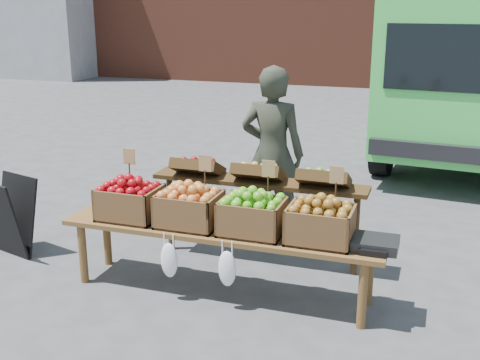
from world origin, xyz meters
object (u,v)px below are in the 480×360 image
(vendor, at_px, (272,154))
(crate_golden_apples, at_px, (130,203))
(weighing_scale, at_px, (375,243))
(delivery_van, at_px, (477,80))
(chalkboard_sign, at_px, (9,216))
(crate_russet_pears, at_px, (189,209))
(crate_green_apples, at_px, (320,225))
(crate_red_apples, at_px, (252,217))
(display_bench, at_px, (221,261))
(back_table, at_px, (258,209))

(vendor, bearing_deg, crate_golden_apples, 56.44)
(crate_golden_apples, height_order, weighing_scale, crate_golden_apples)
(delivery_van, xyz_separation_m, vendor, (-2.05, -4.33, -0.31))
(chalkboard_sign, xyz_separation_m, crate_golden_apples, (1.38, -0.11, 0.32))
(vendor, relative_size, crate_russet_pears, 3.55)
(weighing_scale, bearing_deg, crate_golden_apples, 180.00)
(delivery_van, bearing_deg, crate_green_apples, -97.13)
(delivery_van, bearing_deg, vendor, -109.81)
(weighing_scale, bearing_deg, crate_russet_pears, 180.00)
(vendor, relative_size, crate_golden_apples, 3.55)
(crate_green_apples, bearing_deg, crate_red_apples, 180.00)
(crate_red_apples, bearing_deg, vendor, 99.33)
(crate_red_apples, bearing_deg, crate_green_apples, 0.00)
(chalkboard_sign, relative_size, crate_red_apples, 1.56)
(crate_russet_pears, xyz_separation_m, crate_red_apples, (0.55, 0.00, 0.00))
(crate_green_apples, bearing_deg, display_bench, 180.00)
(back_table, bearing_deg, crate_red_apples, -76.78)
(crate_russet_pears, bearing_deg, delivery_van, 67.32)
(chalkboard_sign, height_order, back_table, back_table)
(chalkboard_sign, distance_m, crate_russet_pears, 1.96)
(vendor, bearing_deg, chalkboard_sign, 28.30)
(crate_golden_apples, bearing_deg, crate_green_apples, 0.00)
(chalkboard_sign, relative_size, back_table, 0.37)
(delivery_van, relative_size, back_table, 2.55)
(display_bench, bearing_deg, crate_green_apples, 0.00)
(crate_golden_apples, height_order, crate_green_apples, same)
(back_table, distance_m, weighing_scale, 1.35)
(crate_red_apples, xyz_separation_m, crate_green_apples, (0.55, 0.00, 0.00))
(vendor, xyz_separation_m, crate_golden_apples, (-0.88, -1.36, -0.18))
(vendor, bearing_deg, crate_green_apples, 118.80)
(crate_golden_apples, distance_m, weighing_scale, 2.08)
(chalkboard_sign, xyz_separation_m, crate_red_apples, (2.48, -0.11, 0.32))
(crate_golden_apples, bearing_deg, back_table, 37.72)
(vendor, bearing_deg, display_bench, 87.04)
(delivery_van, distance_m, crate_russet_pears, 6.19)
(crate_golden_apples, relative_size, weighing_scale, 1.47)
(vendor, bearing_deg, crate_russet_pears, 75.73)
(vendor, bearing_deg, delivery_van, -116.15)
(delivery_van, bearing_deg, weighing_scale, -93.00)
(display_bench, xyz_separation_m, crate_russet_pears, (-0.28, 0.00, 0.42))
(chalkboard_sign, relative_size, weighing_scale, 2.29)
(chalkboard_sign, height_order, weighing_scale, chalkboard_sign)
(crate_russet_pears, relative_size, weighing_scale, 1.47)
(crate_red_apples, distance_m, weighing_scale, 0.98)
(crate_red_apples, bearing_deg, crate_russet_pears, 180.00)
(display_bench, relative_size, crate_russet_pears, 5.40)
(crate_golden_apples, height_order, crate_russet_pears, same)
(vendor, distance_m, weighing_scale, 1.84)
(chalkboard_sign, bearing_deg, crate_red_apples, 13.19)
(display_bench, bearing_deg, crate_golden_apples, 180.00)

